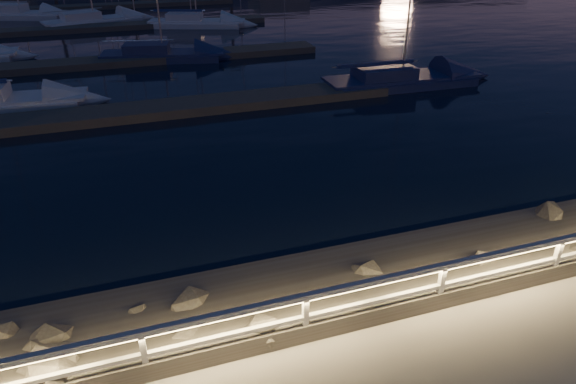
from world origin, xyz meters
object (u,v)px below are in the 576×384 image
(sailboat_g, at_px, (194,21))
(sailboat_k, at_px, (92,20))
(guard_rail, at_px, (251,319))
(sailboat_c, at_px, (160,54))
(sailboat_n, at_px, (18,13))
(sailboat_d, at_px, (398,78))

(sailboat_g, relative_size, sailboat_k, 0.95)
(guard_rail, xyz_separation_m, sailboat_c, (1.08, 26.24, -0.97))
(sailboat_c, distance_m, sailboat_g, 11.54)
(sailboat_c, distance_m, sailboat_n, 22.28)
(sailboat_d, xyz_separation_m, sailboat_g, (-7.35, 20.63, -0.00))
(guard_rail, relative_size, sailboat_g, 3.36)
(sailboat_d, distance_m, sailboat_k, 28.47)
(sailboat_d, xyz_separation_m, sailboat_k, (-15.37, 23.97, 0.01))
(sailboat_d, bearing_deg, sailboat_k, 124.23)
(sailboat_d, bearing_deg, sailboat_g, 111.15)
(guard_rail, xyz_separation_m, sailboat_d, (12.40, 16.44, -0.96))
(sailboat_g, bearing_deg, sailboat_k, 177.25)
(sailboat_n, bearing_deg, guard_rail, -59.04)
(guard_rail, xyz_separation_m, sailboat_k, (-2.97, 40.40, -0.94))
(sailboat_g, height_order, sailboat_k, sailboat_k)
(sailboat_g, bearing_deg, sailboat_c, -90.31)
(sailboat_d, height_order, sailboat_n, sailboat_d)
(guard_rail, bearing_deg, sailboat_c, 87.64)
(guard_rail, bearing_deg, sailboat_k, 94.21)
(sailboat_g, distance_m, sailboat_n, 16.80)
(sailboat_d, distance_m, sailboat_g, 21.90)
(sailboat_k, bearing_deg, guard_rail, -102.50)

